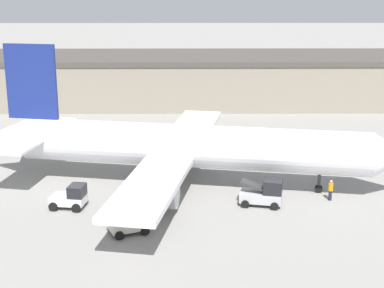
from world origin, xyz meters
The scene contains 7 objects.
ground_plane centered at (0.00, 0.00, 0.00)m, with size 400.00×400.00×0.00m, color gray.
terminal_building centered at (-10.41, 37.33, 3.63)m, with size 92.33×16.48×7.25m.
airplane centered at (-1.00, 0.19, 3.66)m, with size 39.25×33.04×12.64m.
ground_crew_worker centered at (11.84, -4.00, 0.97)m, with size 0.40×0.40×1.83m.
baggage_tug centered at (-10.06, -5.54, 0.94)m, with size 3.06×2.48×2.01m.
belt_loader_truck centered at (6.03, -5.16, 1.08)m, with size 3.75×2.59×2.30m.
pushback_tug centered at (-4.62, -10.41, 1.00)m, with size 3.34×3.01×2.18m.
Camera 1 is at (-0.39, -51.20, 18.47)m, focal length 55.00 mm.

